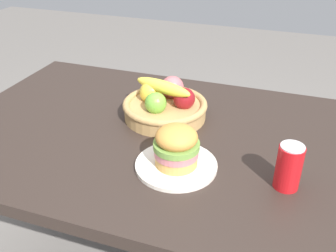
{
  "coord_description": "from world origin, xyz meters",
  "views": [
    {
      "loc": [
        0.37,
        -0.99,
        1.39
      ],
      "look_at": [
        0.04,
        -0.05,
        0.81
      ],
      "focal_mm": 40.88,
      "sensor_mm": 36.0,
      "label": 1
    }
  ],
  "objects_px": {
    "soda_can": "(289,167)",
    "sandwich": "(176,146)",
    "fruit_basket": "(165,104)",
    "plate": "(176,165)"
  },
  "relations": [
    {
      "from": "sandwich",
      "to": "fruit_basket",
      "type": "bearing_deg",
      "value": 115.65
    },
    {
      "from": "plate",
      "to": "sandwich",
      "type": "bearing_deg",
      "value": 116.57
    },
    {
      "from": "soda_can",
      "to": "fruit_basket",
      "type": "distance_m",
      "value": 0.5
    },
    {
      "from": "soda_can",
      "to": "fruit_basket",
      "type": "xyz_separation_m",
      "value": [
        -0.43,
        0.26,
        -0.02
      ]
    },
    {
      "from": "sandwich",
      "to": "soda_can",
      "type": "relative_size",
      "value": 1.02
    },
    {
      "from": "sandwich",
      "to": "fruit_basket",
      "type": "height_order",
      "value": "fruit_basket"
    },
    {
      "from": "sandwich",
      "to": "fruit_basket",
      "type": "relative_size",
      "value": 0.44
    },
    {
      "from": "sandwich",
      "to": "soda_can",
      "type": "bearing_deg",
      "value": 2.69
    },
    {
      "from": "plate",
      "to": "soda_can",
      "type": "xyz_separation_m",
      "value": [
        0.3,
        0.01,
        0.06
      ]
    },
    {
      "from": "soda_can",
      "to": "sandwich",
      "type": "bearing_deg",
      "value": -177.31
    }
  ]
}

